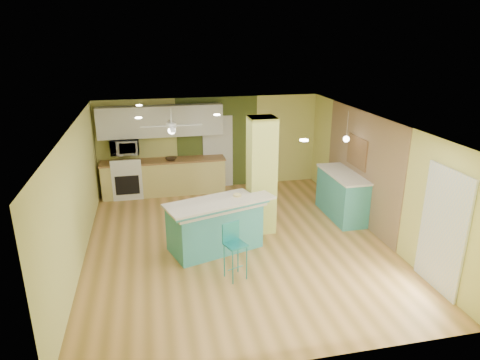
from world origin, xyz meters
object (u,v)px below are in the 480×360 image
Objects in this scene: peninsula at (215,225)px; side_counter at (343,195)px; fruit_bowl at (171,159)px; canister at (237,199)px; bar_stool at (233,242)px.

peninsula is 1.33× the size of side_counter.
peninsula reaches higher than side_counter.
fruit_bowl is 3.52m from canister.
bar_stool is (0.15, -1.09, 0.17)m from peninsula.
side_counter reaches higher than fruit_bowl.
canister is at bearing -25.47° from peninsula.
side_counter is at bearing -31.47° from fruit_bowl.
bar_stool is at bearing -145.63° from side_counter.
canister is (1.08, -3.35, 0.08)m from fruit_bowl.
bar_stool is at bearing -79.78° from fruit_bowl.
side_counter is at bearing 20.63° from canister.
side_counter is 5.53× the size of fruit_bowl.
fruit_bowl is 1.61× the size of canister.
peninsula is at bearing 77.44° from bar_stool.
peninsula is 0.70m from canister.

